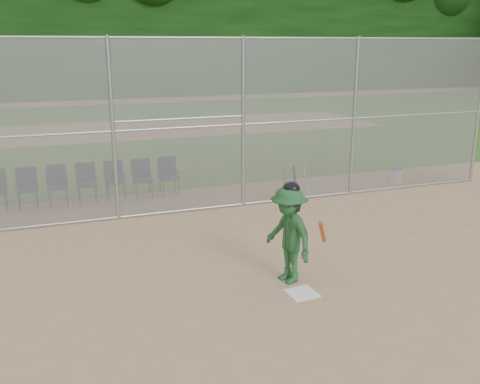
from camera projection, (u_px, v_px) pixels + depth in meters
name	position (u px, v px, depth m)	size (l,w,h in m)	color
ground	(296.00, 302.00, 8.20)	(100.00, 100.00, 0.00)	tan
grass_strip	(123.00, 130.00, 24.46)	(100.00, 100.00, 0.00)	#2E5C1B
dirt_patch_far	(123.00, 130.00, 24.46)	(24.00, 24.00, 0.00)	tan
backstop_fence	(202.00, 123.00, 12.16)	(16.09, 0.09, 4.00)	gray
treeline	(110.00, 6.00, 24.80)	(81.00, 60.00, 11.00)	black
home_plate	(302.00, 293.00, 8.46)	(0.45, 0.45, 0.02)	white
batter_at_plate	(289.00, 234.00, 8.71)	(1.04, 1.28, 1.71)	#21532A
water_cooler	(396.00, 175.00, 15.26)	(0.33, 0.33, 0.42)	white
spare_bats	(295.00, 182.00, 13.59)	(0.66, 0.33, 0.84)	#D84C14
chair_1	(27.00, 188.00, 12.78)	(0.54, 0.52, 0.96)	#101A3C
chair_2	(58.00, 186.00, 13.01)	(0.54, 0.52, 0.96)	#101A3C
chair_3	(87.00, 183.00, 13.24)	(0.54, 0.52, 0.96)	#101A3C
chair_4	(115.00, 181.00, 13.47)	(0.54, 0.52, 0.96)	#101A3C
chair_5	(143.00, 179.00, 13.70)	(0.54, 0.52, 0.96)	#101A3C
chair_6	(169.00, 176.00, 13.93)	(0.54, 0.52, 0.96)	#101A3C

